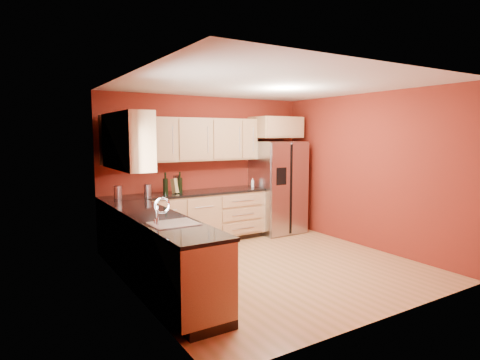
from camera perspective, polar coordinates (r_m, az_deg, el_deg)
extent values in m
plane|color=#AB7A42|center=(6.01, 4.29, -12.07)|extent=(4.00, 4.00, 0.00)
plane|color=silver|center=(5.74, 4.51, 13.37)|extent=(4.00, 4.00, 0.00)
cube|color=maroon|center=(7.43, -4.72, 1.74)|extent=(4.00, 0.04, 2.60)
cube|color=maroon|center=(4.29, 20.33, -2.07)|extent=(4.00, 0.04, 2.60)
cube|color=maroon|center=(4.84, -15.13, -0.97)|extent=(0.04, 4.00, 2.60)
cube|color=maroon|center=(7.09, 17.59, 1.23)|extent=(0.04, 4.00, 2.60)
cube|color=#9F754D|center=(7.05, -7.54, -5.61)|extent=(2.90, 0.60, 0.88)
cube|color=#9F754D|center=(5.11, -11.57, -10.37)|extent=(0.60, 2.80, 0.88)
cube|color=black|center=(6.96, -7.56, -1.92)|extent=(2.90, 0.62, 0.04)
cube|color=black|center=(5.00, -11.58, -5.30)|extent=(0.62, 2.80, 0.04)
cube|color=#9F754D|center=(7.15, -5.95, 5.75)|extent=(2.30, 0.33, 0.75)
cube|color=#9F754D|center=(5.54, -15.80, 5.37)|extent=(0.33, 1.35, 0.75)
cube|color=#9F754D|center=(6.50, -16.70, 5.46)|extent=(0.67, 0.67, 0.75)
cube|color=#9F754D|center=(7.87, 5.12, 7.46)|extent=(0.92, 0.60, 0.40)
cube|color=silver|center=(7.87, 5.36, -1.01)|extent=(0.90, 0.75, 1.78)
cube|color=white|center=(4.34, -13.09, 1.59)|extent=(0.03, 0.90, 1.00)
cylinder|color=silver|center=(6.65, -12.99, -1.43)|extent=(0.13, 0.13, 0.19)
cylinder|color=silver|center=(6.52, -16.98, -1.67)|extent=(0.15, 0.15, 0.20)
cube|color=#A78C51|center=(6.89, -9.08, -0.83)|extent=(0.15, 0.14, 0.25)
cylinder|color=white|center=(7.59, 1.79, -0.39)|extent=(0.06, 0.06, 0.17)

